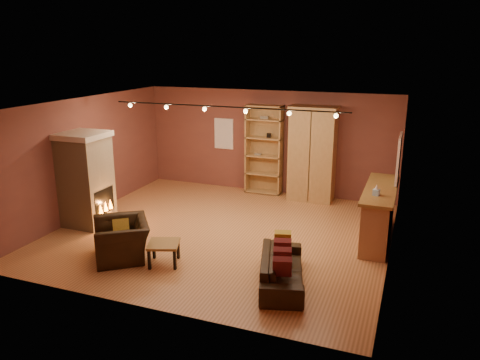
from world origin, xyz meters
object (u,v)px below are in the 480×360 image
at_px(loveseat, 282,263).
at_px(armchair, 121,233).
at_px(bar_counter, 379,214).
at_px(coffee_table, 164,246).
at_px(armoire, 312,154).
at_px(fireplace, 86,179).
at_px(bookcase, 265,149).

xyz_separation_m(loveseat, armchair, (-3.15, -0.11, 0.13)).
height_order(bar_counter, coffee_table, bar_counter).
height_order(armoire, bar_counter, armoire).
height_order(bar_counter, armchair, bar_counter).
height_order(loveseat, coffee_table, loveseat).
relative_size(armoire, bar_counter, 1.05).
bearing_deg(loveseat, coffee_table, 76.52).
bearing_deg(bar_counter, fireplace, -167.32).
bearing_deg(bookcase, coffee_table, -94.24).
relative_size(fireplace, armchair, 1.58).
relative_size(armoire, loveseat, 1.32).
bearing_deg(fireplace, armchair, -35.43).
bearing_deg(bookcase, bar_counter, -35.49).
distance_m(fireplace, loveseat, 5.06).
bearing_deg(loveseat, bookcase, 5.89).
height_order(fireplace, armoire, armoire).
relative_size(fireplace, loveseat, 1.13).
bearing_deg(armchair, bar_counter, 82.41).
distance_m(bookcase, armoire, 1.37).
height_order(loveseat, armchair, armchair).
xyz_separation_m(bar_counter, armchair, (-4.51, -2.64, -0.08)).
height_order(armoire, armchair, armoire).
bearing_deg(armchair, armoire, 113.37).
relative_size(loveseat, coffee_table, 2.62).
relative_size(bar_counter, armchair, 1.77).
bearing_deg(coffee_table, armoire, 70.06).
bearing_deg(coffee_table, fireplace, 155.39).
relative_size(bookcase, loveseat, 1.29).
relative_size(loveseat, armchair, 1.40).
bearing_deg(bookcase, armoire, -7.90).
bearing_deg(fireplace, loveseat, -12.97).
relative_size(bookcase, coffee_table, 3.39).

